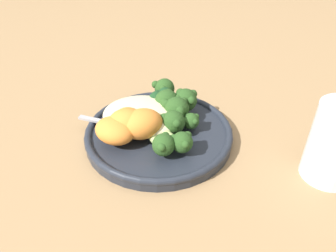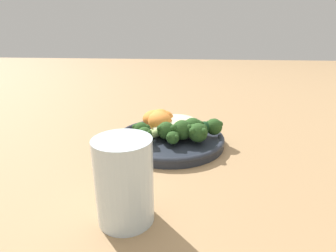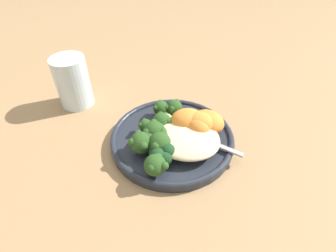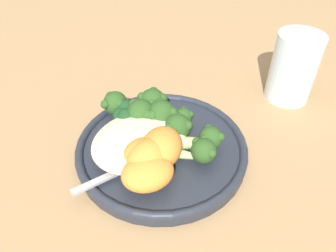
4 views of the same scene
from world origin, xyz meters
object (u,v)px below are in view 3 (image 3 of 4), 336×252
Objects in this scene: sweet_potato_chunk_3 at (208,121)px; spoon at (202,138)px; broccoli_stalk_5 at (146,142)px; broccoli_stalk_7 at (162,160)px; quinoa_mound at (184,137)px; water_glass at (73,82)px; broccoli_stalk_3 at (160,130)px; plate at (172,138)px; broccoli_stalk_2 at (166,125)px; sweet_potato_chunk_2 at (187,121)px; sweet_potato_chunk_1 at (198,123)px; broccoli_stalk_6 at (162,143)px; sweet_potato_chunk_0 at (196,128)px; broccoli_stalk_1 at (167,116)px; broccoli_stalk_4 at (158,133)px; kale_tuft at (162,153)px; broccoli_stalk_0 at (176,113)px.

sweet_potato_chunk_3 reaches higher than spoon.
broccoli_stalk_5 reaches higher than broccoli_stalk_7.
quinoa_mound is 2.06× the size of sweet_potato_chunk_3.
broccoli_stalk_3 is at bearing 169.35° from water_glass.
plate is 0.03m from broccoli_stalk_2.
sweet_potato_chunk_2 is 0.04m from spoon.
sweet_potato_chunk_1 is at bearing -171.03° from broccoli_stalk_5.
plate is 3.97× the size of sweet_potato_chunk_1.
broccoli_stalk_6 is at bearing 49.62° from quinoa_mound.
sweet_potato_chunk_0 is (-0.06, -0.02, 0.01)m from broccoli_stalk_3.
broccoli_stalk_2 is 1.55× the size of sweet_potato_chunk_2.
broccoli_stalk_1 is 1.65× the size of sweet_potato_chunk_3.
broccoli_stalk_4 reaches higher than plate.
broccoli_stalk_5 is at bearing 44.66° from sweet_potato_chunk_0.
broccoli_stalk_5 reaches higher than broccoli_stalk_3.
spoon is (-0.08, -0.02, -0.01)m from broccoli_stalk_3.
broccoli_stalk_2 is 0.08m from sweet_potato_chunk_3.
kale_tuft is at bearing 57.51° from broccoli_stalk_6.
broccoli_stalk_3 is 1.78× the size of sweet_potato_chunk_2.
broccoli_stalk_6 reaches higher than broccoli_stalk_0.
sweet_potato_chunk_1 is 1.30× the size of kale_tuft.
sweet_potato_chunk_3 is (-0.02, -0.03, -0.00)m from sweet_potato_chunk_0.
quinoa_mound is 0.07m from broccoli_stalk_0.
broccoli_stalk_6 reaches higher than sweet_potato_chunk_3.
broccoli_stalk_5 is (0.03, 0.06, 0.03)m from plate.
sweet_potato_chunk_1 is at bearing -109.85° from quinoa_mound.
broccoli_stalk_2 is 0.02m from broccoli_stalk_3.
sweet_potato_chunk_1 is at bearing -175.14° from sweet_potato_chunk_2.
broccoli_stalk_6 is 0.04m from broccoli_stalk_7.
broccoli_stalk_5 is 1.56× the size of sweet_potato_chunk_1.
broccoli_stalk_0 is 0.13m from broccoli_stalk_7.
broccoli_stalk_2 is 0.25m from water_glass.
broccoli_stalk_1 is 1.13× the size of broccoli_stalk_5.
plate is at bearing -22.93° from quinoa_mound.
sweet_potato_chunk_0 is (-0.07, 0.02, 0.01)m from broccoli_stalk_1.
broccoli_stalk_0 is 0.97× the size of broccoli_stalk_2.
broccoli_stalk_2 is at bearing 10.94° from sweet_potato_chunk_0.
broccoli_stalk_0 is at bearing -135.30° from broccoli_stalk_6.
broccoli_stalk_3 is at bearing -138.31° from broccoli_stalk_5.
broccoli_stalk_2 is at bearing 172.56° from water_glass.
sweet_potato_chunk_1 is (-0.06, -0.05, 0.00)m from broccoli_stalk_4.
water_glass is (0.26, -0.03, 0.05)m from plate.
sweet_potato_chunk_2 reaches higher than broccoli_stalk_7.
broccoli_stalk_3 is 0.06m from kale_tuft.
broccoli_stalk_1 is 1.04× the size of broccoli_stalk_4.
quinoa_mound is 0.04m from sweet_potato_chunk_1.
kale_tuft is at bearing 101.81° from broccoli_stalk_4.
sweet_potato_chunk_0 reaches higher than broccoli_stalk_2.
kale_tuft is at bearing -143.44° from broccoli_stalk_7.
broccoli_stalk_2 is 0.06m from broccoli_stalk_5.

